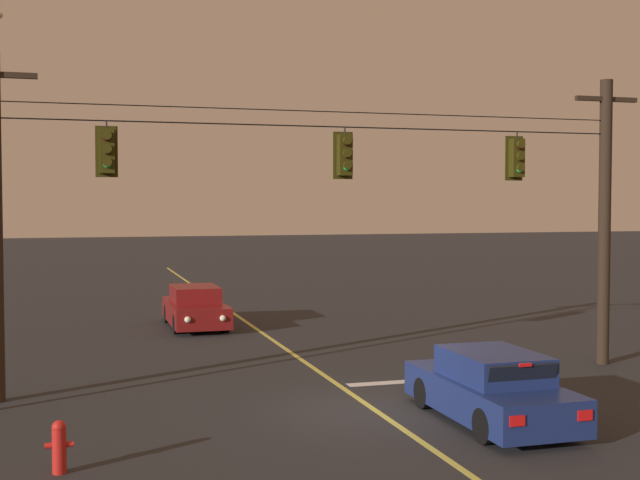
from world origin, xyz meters
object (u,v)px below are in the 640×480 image
Objects in this scene: traffic_light_leftmost at (107,151)px; car_waiting_near_lane at (491,389)px; traffic_light_centre at (517,158)px; car_oncoming_lead at (195,308)px; fire_hydrant at (59,445)px; traffic_light_left_inner at (345,155)px.

traffic_light_leftmost is 0.28× the size of car_waiting_near_lane.
traffic_light_centre reaches higher than car_oncoming_lead.
traffic_light_leftmost is 1.00× the size of traffic_light_centre.
car_waiting_near_lane is (-3.05, -4.46, -4.71)m from traffic_light_centre.
fire_hydrant is (-10.98, -5.32, -4.91)m from traffic_light_centre.
traffic_light_left_inner is 1.45× the size of fire_hydrant.
fire_hydrant is (-7.94, -0.86, -0.21)m from car_waiting_near_lane.
traffic_light_leftmost is 5.45m from traffic_light_left_inner.
traffic_light_centre reaches higher than car_waiting_near_lane.
fire_hydrant is at bearing -100.47° from traffic_light_leftmost.
traffic_light_leftmost is 1.00× the size of traffic_light_left_inner.
car_waiting_near_lane is 7.99m from fire_hydrant.
traffic_light_centre is 12.63m from car_oncoming_lead.
traffic_light_left_inner and traffic_light_centre have the same top height.
car_oncoming_lead is (3.25, 9.58, -4.71)m from traffic_light_leftmost.
fire_hydrant is at bearing -154.15° from traffic_light_centre.
car_waiting_near_lane is 5.15× the size of fire_hydrant.
traffic_light_leftmost reaches higher than car_waiting_near_lane.
traffic_light_left_inner reaches higher than car_waiting_near_lane.
traffic_light_leftmost is at bearing 180.00° from traffic_light_left_inner.
car_waiting_near_lane is at bearing 6.18° from fire_hydrant.
car_waiting_near_lane is (1.50, -4.46, -4.71)m from traffic_light_left_inner.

